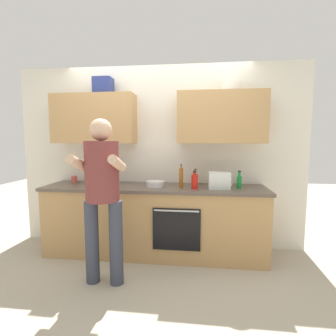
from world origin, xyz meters
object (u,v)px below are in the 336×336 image
cup_coffee (229,181)px  knife_block (97,177)px  bottle_juice (195,179)px  bottle_soda (239,181)px  cup_ceramic (74,179)px  mixing_bowl (155,184)px  person_standing (102,188)px  bottle_syrup (181,178)px  bottle_hotsauce (195,181)px  bottle_water (114,177)px  grocery_bag_produce (219,181)px

cup_coffee → knife_block: bearing=-173.5°
bottle_juice → bottle_soda: size_ratio=0.97×
bottle_soda → knife_block: size_ratio=0.83×
cup_ceramic → cup_coffee: bearing=1.1°
mixing_bowl → person_standing: bearing=-119.8°
bottle_soda → knife_block: bearing=-179.7°
bottle_syrup → bottle_juice: size_ratio=1.40×
bottle_syrup → knife_block: size_ratio=1.13×
bottle_juice → cup_coffee: bottle_juice is taller
cup_coffee → bottle_hotsauce: bearing=-146.9°
bottle_water → knife_block: 0.22m
cup_ceramic → cup_coffee: size_ratio=0.87×
bottle_juice → cup_coffee: size_ratio=1.96×
bottle_syrup → mixing_bowl: (-0.33, 0.05, -0.09)m
bottle_syrup → bottle_juice: bottle_syrup is taller
bottle_juice → cup_ceramic: size_ratio=2.27×
bottle_water → person_standing: bearing=-79.4°
bottle_water → mixing_bowl: bottle_water is taller
person_standing → bottle_juice: 1.33m
person_standing → cup_ceramic: (-0.75, 0.90, -0.06)m
person_standing → knife_block: 0.83m
bottle_water → mixing_bowl: 0.57m
bottle_soda → bottle_hotsauce: (-0.54, -0.10, 0.01)m
bottle_juice → bottle_hotsauce: 0.31m
cup_ceramic → bottle_syrup: bearing=-8.4°
bottle_soda → bottle_water: bearing=179.4°
knife_block → grocery_bag_produce: size_ratio=1.02×
bottle_water → bottle_hotsauce: bottle_water is taller
grocery_bag_produce → cup_ceramic: bearing=174.0°
person_standing → cup_ceramic: person_standing is taller
bottle_syrup → cup_coffee: (0.61, 0.26, -0.07)m
person_standing → cup_coffee: (1.36, 0.94, -0.05)m
bottle_hotsauce → cup_coffee: (0.45, 0.29, -0.04)m
knife_block → person_standing: bearing=-63.8°
person_standing → cup_coffee: bearing=34.5°
bottle_water → bottle_hotsauce: (1.06, -0.12, -0.02)m
bottle_syrup → cup_ceramic: (-1.51, 0.22, -0.08)m
bottle_soda → grocery_bag_produce: size_ratio=0.85×
bottle_juice → bottle_soda: bearing=-21.0°
bottle_juice → knife_block: bearing=-170.4°
bottle_hotsauce → bottle_water: bearing=173.6°
bottle_juice → cup_coffee: bearing=-2.4°
grocery_bag_produce → bottle_hotsauce: bearing=-171.7°
bottle_hotsauce → cup_ceramic: (-1.67, 0.25, -0.05)m
grocery_bag_produce → cup_coffee: bearing=58.9°
bottle_soda → cup_ceramic: bottle_soda is taller
bottle_water → bottle_soda: (1.60, -0.02, -0.02)m
bottle_juice → bottle_soda: bottle_soda is taller
mixing_bowl → knife_block: knife_block is taller
person_standing → cup_coffee: size_ratio=15.84×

